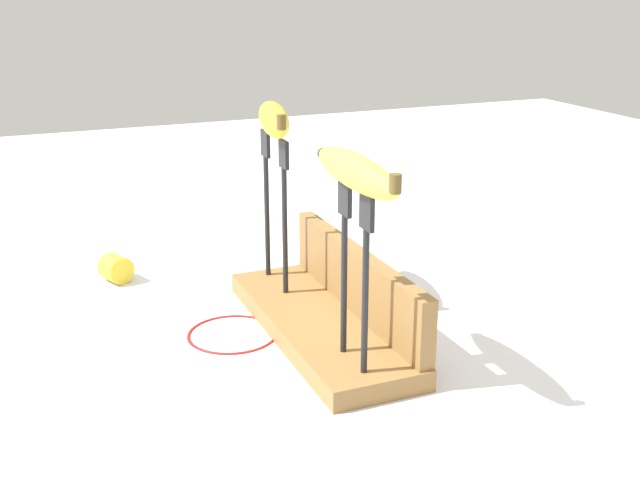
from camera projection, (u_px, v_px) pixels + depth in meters
ground_plane at (320, 334)px, 0.99m from camera, size 3.00×3.00×0.00m
wooden_board at (320, 325)px, 0.99m from camera, size 0.36×0.12×0.03m
board_backstop at (358, 280)px, 0.99m from camera, size 0.35×0.02×0.08m
fork_stand_left at (275, 198)px, 1.05m from camera, size 0.10×0.01×0.21m
fork_stand_right at (355, 262)px, 0.83m from camera, size 0.08×0.01×0.20m
banana_raised_left at (274, 119)px, 1.01m from camera, size 0.16×0.07×0.04m
banana_raised_right at (356, 172)px, 0.80m from camera, size 0.19×0.04×0.04m
banana_chunk_far at (116, 268)px, 1.16m from camera, size 0.05×0.05×0.04m
wire_coil at (233, 333)px, 0.99m from camera, size 0.11×0.11×0.00m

